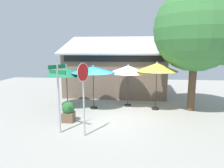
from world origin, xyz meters
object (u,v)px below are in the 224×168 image
Objects in this scene: patio_umbrella_teal_center at (93,70)px; shade_tree at (201,31)px; patio_umbrella_ivory_right at (128,69)px; sidewalk_planter at (68,111)px; street_sign_post at (58,91)px; patio_umbrella_mustard_far_right at (157,67)px; patio_umbrella_forest_green_left at (66,72)px; stop_sign at (83,86)px.

patio_umbrella_teal_center is 6.35m from shade_tree.
shade_tree is at bearing -8.60° from patio_umbrella_ivory_right.
sidewalk_planter is at bearing -133.19° from patio_umbrella_ivory_right.
street_sign_post is 5.88m from patio_umbrella_mustard_far_right.
patio_umbrella_forest_green_left is 0.89× the size of patio_umbrella_mustard_far_right.
street_sign_post is at bearing -101.67° from patio_umbrella_teal_center.
patio_umbrella_teal_center reaches higher than patio_umbrella_forest_green_left.
patio_umbrella_forest_green_left is 3.03m from sidewalk_planter.
shade_tree is (3.94, -0.60, 2.18)m from patio_umbrella_ivory_right.
shade_tree is (6.71, 3.74, 2.68)m from street_sign_post.
stop_sign is at bearing -129.66° from patio_umbrella_mustard_far_right.
street_sign_post is at bearing -76.12° from patio_umbrella_forest_green_left.
stop_sign is 1.14× the size of patio_umbrella_ivory_right.
street_sign_post is at bearing -150.90° from shade_tree.
stop_sign is at bearing -144.83° from shade_tree.
sidewalk_planter is at bearing -160.33° from shade_tree.
street_sign_post is 1.85m from sidewalk_planter.
street_sign_post is at bearing -122.59° from patio_umbrella_ivory_right.
stop_sign reaches higher than patio_umbrella_ivory_right.
shade_tree is at bearing 35.17° from stop_sign.
patio_umbrella_forest_green_left is at bearing 109.66° from sidewalk_planter.
patio_umbrella_forest_green_left is 7.96m from shade_tree.
patio_umbrella_mustard_far_right is 0.41× the size of shade_tree.
shade_tree reaches higher than patio_umbrella_ivory_right.
patio_umbrella_ivory_right is 1.76m from patio_umbrella_mustard_far_right.
stop_sign is (1.11, -0.21, 0.27)m from street_sign_post.
stop_sign is 7.26m from shade_tree.
sidewalk_planter is (-4.50, -2.48, -1.98)m from patio_umbrella_mustard_far_right.
stop_sign is 3.83m from patio_umbrella_teal_center.
patio_umbrella_mustard_far_right is 2.82× the size of sidewalk_planter.
patio_umbrella_forest_green_left is (-0.91, 3.69, 0.39)m from street_sign_post.
stop_sign is 4.84m from patio_umbrella_ivory_right.
patio_umbrella_mustard_far_right is at bearing -17.85° from patio_umbrella_ivory_right.
stop_sign is 1.06× the size of patio_umbrella_mustard_far_right.
patio_umbrella_ivory_right is (2.03, 0.74, -0.03)m from patio_umbrella_teal_center.
patio_umbrella_forest_green_left is 0.36× the size of shade_tree.
patio_umbrella_mustard_far_right is 3.03m from shade_tree.
stop_sign reaches higher than sidewalk_planter.
stop_sign reaches higher than patio_umbrella_forest_green_left.
patio_umbrella_mustard_far_right reaches higher than patio_umbrella_forest_green_left.
street_sign_post is 2.91× the size of sidewalk_planter.
shade_tree is (7.62, 0.05, 2.29)m from patio_umbrella_forest_green_left.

